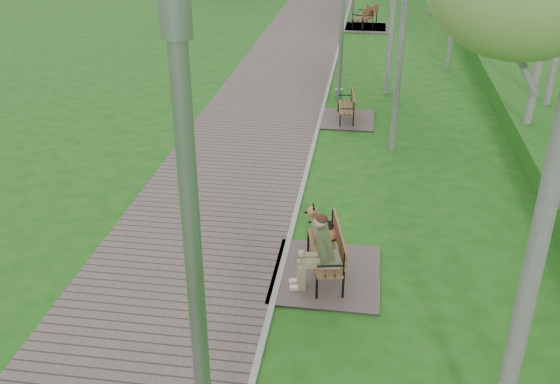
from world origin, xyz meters
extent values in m
cube|color=#61544F|center=(-1.75, 21.50, 0.02)|extent=(3.50, 67.00, 0.04)
cube|color=#999993|center=(0.00, 21.50, 0.03)|extent=(0.10, 67.00, 0.05)
cube|color=#61544F|center=(0.80, 5.30, 0.02)|extent=(1.85, 2.06, 0.04)
cube|color=brown|center=(0.75, 5.30, 0.46)|extent=(0.76, 1.60, 0.04)
cube|color=brown|center=(1.00, 5.35, 0.74)|extent=(0.35, 1.52, 0.34)
cube|color=#61544F|center=(0.75, 13.15, 0.02)|extent=(1.55, 1.72, 0.04)
cube|color=brown|center=(0.70, 13.15, 0.39)|extent=(0.52, 1.32, 0.03)
cube|color=brown|center=(0.91, 13.17, 0.62)|extent=(0.17, 1.29, 0.28)
cube|color=#61544F|center=(0.99, 25.74, 0.02)|extent=(1.83, 2.03, 0.04)
cube|color=brown|center=(0.94, 25.74, 0.46)|extent=(0.75, 1.59, 0.04)
cube|color=brown|center=(1.18, 25.79, 0.73)|extent=(0.34, 1.50, 0.34)
cube|color=#61544F|center=(0.97, 25.46, 0.02)|extent=(2.04, 2.26, 0.04)
cube|color=brown|center=(0.92, 25.46, 0.51)|extent=(1.13, 1.76, 0.05)
cube|color=brown|center=(1.18, 25.36, 0.82)|extent=(0.70, 1.58, 0.37)
cylinder|color=gray|center=(0.17, -0.19, 2.72)|extent=(0.13, 0.13, 5.44)
cylinder|color=gray|center=(0.17, -0.19, 5.49)|extent=(0.20, 0.20, 0.27)
cylinder|color=gray|center=(0.40, 15.01, 0.17)|extent=(0.22, 0.22, 0.33)
cylinder|color=gray|center=(0.40, 15.01, 2.79)|extent=(0.13, 0.13, 5.57)
cylinder|color=gray|center=(0.32, 26.45, 0.14)|extent=(0.18, 0.18, 0.27)
cylinder|color=silver|center=(3.04, 1.66, 3.98)|extent=(0.18, 0.18, 7.96)
camera|label=1|loc=(1.32, -3.78, 6.22)|focal=40.00mm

